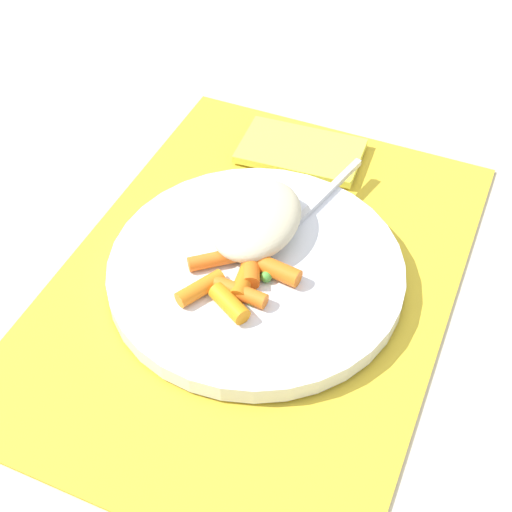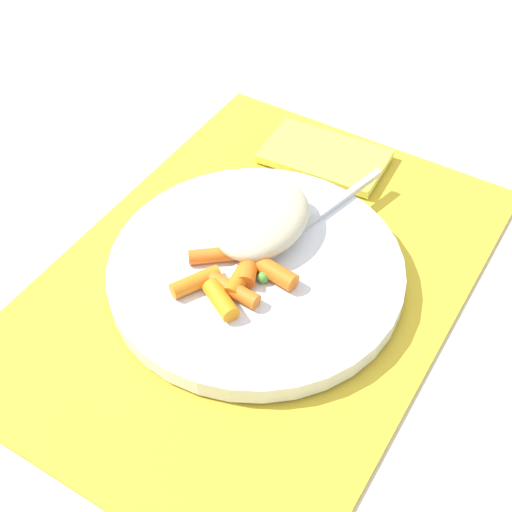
# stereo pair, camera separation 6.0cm
# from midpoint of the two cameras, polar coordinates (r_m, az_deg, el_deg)

# --- Properties ---
(ground_plane) EXTENTS (2.40, 2.40, 0.00)m
(ground_plane) POSITION_cam_midpoint_polar(r_m,az_deg,el_deg) (0.63, -2.71, -2.16)
(ground_plane) COLOR beige
(placemat) EXTENTS (0.46, 0.33, 0.01)m
(placemat) POSITION_cam_midpoint_polar(r_m,az_deg,el_deg) (0.63, -2.72, -1.98)
(placemat) COLOR gold
(placemat) RESTS_ON ground_plane
(plate) EXTENTS (0.25, 0.25, 0.02)m
(plate) POSITION_cam_midpoint_polar(r_m,az_deg,el_deg) (0.62, -2.76, -1.30)
(plate) COLOR white
(plate) RESTS_ON placemat
(rice_mound) EXTENTS (0.10, 0.07, 0.03)m
(rice_mound) POSITION_cam_midpoint_polar(r_m,az_deg,el_deg) (0.63, -2.68, 2.74)
(rice_mound) COLOR beige
(rice_mound) RESTS_ON plate
(carrot_portion) EXTENTS (0.08, 0.10, 0.02)m
(carrot_portion) POSITION_cam_midpoint_polar(r_m,az_deg,el_deg) (0.60, -4.31, -1.90)
(carrot_portion) COLOR orange
(carrot_portion) RESTS_ON plate
(pea_scatter) EXTENTS (0.08, 0.07, 0.01)m
(pea_scatter) POSITION_cam_midpoint_polar(r_m,az_deg,el_deg) (0.60, -4.33, -1.85)
(pea_scatter) COLOR green
(pea_scatter) RESTS_ON plate
(fork) EXTENTS (0.21, 0.06, 0.01)m
(fork) POSITION_cam_midpoint_polar(r_m,az_deg,el_deg) (0.63, -0.64, 1.42)
(fork) COLOR silver
(fork) RESTS_ON plate
(napkin) EXTENTS (0.08, 0.13, 0.01)m
(napkin) POSITION_cam_midpoint_polar(r_m,az_deg,el_deg) (0.75, 1.20, 8.11)
(napkin) COLOR #EAE54C
(napkin) RESTS_ON placemat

